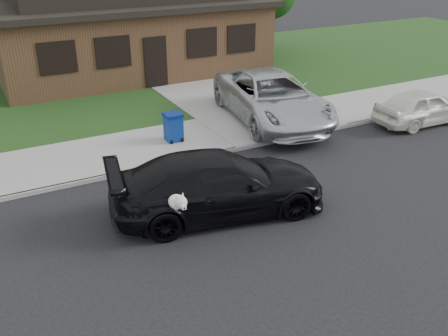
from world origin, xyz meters
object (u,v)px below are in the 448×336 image
sedan (218,184)px  minivan (272,97)px  white_compact (423,107)px  recycling_bin (173,127)px

sedan → minivan: bearing=-33.1°
minivan → white_compact: 5.38m
white_compact → minivan: bearing=64.4°
recycling_bin → white_compact: bearing=-16.2°
sedan → white_compact: (9.28, 2.16, -0.13)m
sedan → white_compact: 9.53m
white_compact → recycling_bin: (-8.55, 2.39, -0.04)m
minivan → white_compact: minivan is taller
minivan → recycling_bin: minivan is taller
recycling_bin → sedan: bearing=-99.7°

